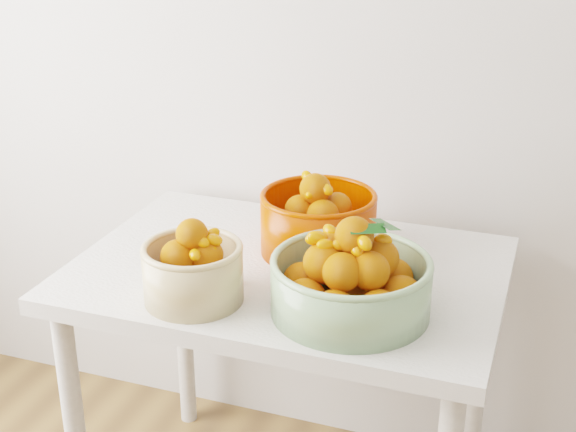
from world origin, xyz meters
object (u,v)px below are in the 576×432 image
bowl_green (351,281)px  bowl_orange (318,222)px  table (288,302)px  bowl_cream (193,270)px

bowl_green → bowl_orange: (-0.16, 0.27, 0.00)m
table → bowl_green: (0.20, -0.16, 0.17)m
bowl_cream → bowl_orange: (0.18, 0.32, 0.01)m
table → bowl_cream: size_ratio=3.81×
bowl_cream → bowl_green: (0.33, 0.06, 0.00)m
bowl_cream → bowl_orange: size_ratio=0.77×
table → bowl_orange: 0.21m
bowl_orange → bowl_green: bearing=-59.7°
table → bowl_orange: (0.04, 0.10, 0.18)m
table → bowl_orange: bearing=67.8°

